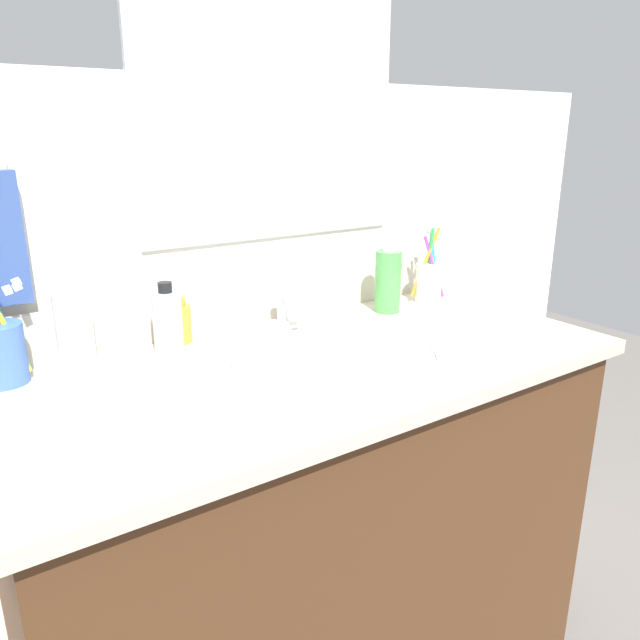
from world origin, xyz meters
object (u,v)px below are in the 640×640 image
(bottle_gel_clear, at_px, (168,322))
(bottle_lotion_white, at_px, (75,329))
(bottle_toner_green, at_px, (388,280))
(faucet, at_px, (284,315))
(cup_blue_plastic, at_px, (1,350))
(bottle_oil_amber, at_px, (179,322))
(cup_white_ceramic, at_px, (429,279))

(bottle_gel_clear, bearing_deg, bottle_lotion_white, 173.28)
(bottle_gel_clear, relative_size, bottle_lotion_white, 0.84)
(bottle_toner_green, height_order, bottle_gel_clear, bottle_toner_green)
(faucet, height_order, bottle_lotion_white, bottle_lotion_white)
(faucet, relative_size, bottle_gel_clear, 1.19)
(bottle_lotion_white, xyz_separation_m, cup_blue_plastic, (-0.11, 0.01, -0.02))
(bottle_oil_amber, xyz_separation_m, bottle_lotion_white, (-0.20, -0.03, 0.03))
(faucet, xyz_separation_m, bottle_gel_clear, (-0.25, -0.01, 0.03))
(faucet, xyz_separation_m, bottle_oil_amber, (-0.21, 0.04, 0.01))
(bottle_toner_green, bearing_deg, cup_white_ceramic, 2.73)
(bottle_gel_clear, relative_size, cup_blue_plastic, 0.70)
(bottle_toner_green, distance_m, cup_blue_plastic, 0.77)
(faucet, relative_size, cup_blue_plastic, 0.84)
(faucet, bearing_deg, bottle_gel_clear, -177.63)
(bottle_lotion_white, distance_m, cup_blue_plastic, 0.11)
(bottle_lotion_white, relative_size, cup_blue_plastic, 0.84)
(faucet, distance_m, bottle_oil_amber, 0.21)
(faucet, xyz_separation_m, bottle_toner_green, (0.25, -0.03, 0.04))
(faucet, xyz_separation_m, bottle_lotion_white, (-0.41, 0.01, 0.04))
(bottle_toner_green, xyz_separation_m, bottle_oil_amber, (-0.46, 0.07, -0.03))
(cup_blue_plastic, height_order, cup_white_ceramic, cup_blue_plastic)
(cup_blue_plastic, bearing_deg, bottle_lotion_white, -2.80)
(bottle_oil_amber, height_order, cup_blue_plastic, cup_blue_plastic)
(faucet, relative_size, cup_white_ceramic, 0.87)
(cup_white_ceramic, bearing_deg, bottle_oil_amber, 174.04)
(bottle_toner_green, relative_size, bottle_gel_clear, 1.17)
(bottle_oil_amber, bearing_deg, bottle_gel_clear, -128.64)
(bottle_oil_amber, height_order, bottle_lotion_white, bottle_lotion_white)
(faucet, height_order, bottle_toner_green, bottle_toner_green)
(bottle_toner_green, xyz_separation_m, cup_white_ceramic, (0.13, 0.01, -0.02))
(bottle_toner_green, xyz_separation_m, bottle_lotion_white, (-0.66, 0.04, 0.00))
(bottle_oil_amber, bearing_deg, cup_blue_plastic, -175.10)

